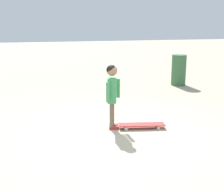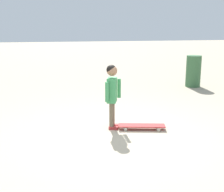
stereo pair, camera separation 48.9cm
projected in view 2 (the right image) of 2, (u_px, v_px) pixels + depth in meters
ground_plane at (123, 140)px, 4.64m from camera, size 50.00×50.00×0.00m
child_person at (112, 90)px, 5.00m from camera, size 0.31×0.31×1.06m
skateboard at (142, 126)px, 5.07m from camera, size 0.35×0.79×0.07m
trash_bin at (193, 71)px, 8.42m from camera, size 0.40×0.40×0.85m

